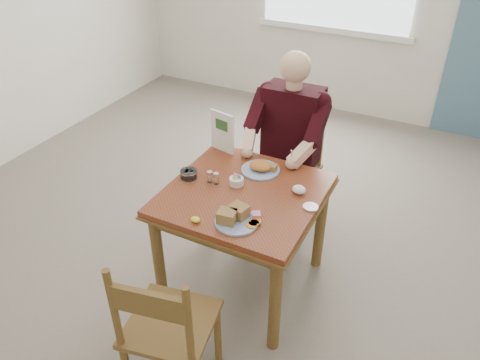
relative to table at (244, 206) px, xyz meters
The scene contains 14 objects.
floor 0.64m from the table, ahead, with size 6.00×6.00×0.00m, color #6F655A.
lemon_wedge 0.42m from the table, 105.37° to the right, with size 0.06×0.04×0.03m, color yellow.
napkin 0.36m from the table, 23.53° to the left, with size 0.08×0.07×0.05m, color white.
metal_dish 0.43m from the table, ahead, with size 0.09×0.09×0.01m, color silver.
table is the anchor object (origin of this frame).
chair_far 0.81m from the table, 90.00° to the left, with size 0.42×0.42×0.95m.
chair_near 0.89m from the table, 88.79° to the right, with size 0.49×0.49×0.95m.
diner 0.73m from the table, 90.00° to the left, with size 0.53×0.56×1.39m.
near_plate 0.33m from the table, 72.00° to the right, with size 0.26×0.24×0.08m.
far_plate 0.29m from the table, 90.30° to the left, with size 0.27×0.27×0.07m.
caddy 0.16m from the table, 146.86° to the left, with size 0.10×0.10×0.07m.
shakers 0.26m from the table, behind, with size 0.08×0.03×0.07m.
creamer 0.40m from the table, behind, with size 0.14×0.14×0.05m.
menu 0.58m from the table, 132.74° to the left, with size 0.19×0.06×0.28m.
Camera 1 is at (1.02, -2.07, 2.35)m, focal length 35.00 mm.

